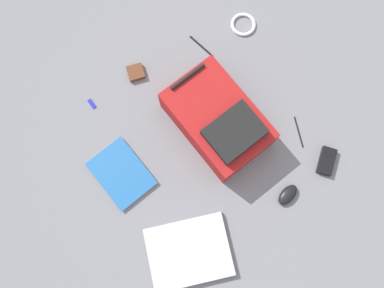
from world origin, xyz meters
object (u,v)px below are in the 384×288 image
at_px(laptop, 189,252).
at_px(pen_blue, 201,46).
at_px(pen_black, 299,132).
at_px(usb_stick, 92,104).
at_px(book_red, 121,174).
at_px(power_brick, 327,161).
at_px(computer_mouse, 288,195).
at_px(earbud_pouch, 136,72).
at_px(backpack, 218,120).
at_px(cable_coil, 243,24).

xyz_separation_m(laptop, pen_blue, (0.53, 0.77, -0.01)).
distance_m(pen_black, usb_stick, 0.94).
relative_size(book_red, power_brick, 2.42).
bearing_deg(computer_mouse, usb_stick, 16.62).
height_order(computer_mouse, earbud_pouch, computer_mouse).
relative_size(backpack, computer_mouse, 4.61).
relative_size(book_red, pen_black, 2.03).
bearing_deg(computer_mouse, book_red, 34.73).
relative_size(power_brick, pen_black, 0.84).
bearing_deg(pen_black, earbud_pouch, 128.68).
height_order(laptop, usb_stick, laptop).
distance_m(backpack, computer_mouse, 0.44).
height_order(computer_mouse, power_brick, computer_mouse).
distance_m(book_red, cable_coil, 0.90).
relative_size(book_red, earbud_pouch, 4.05).
bearing_deg(pen_blue, usb_stick, 178.86).
height_order(computer_mouse, usb_stick, computer_mouse).
xyz_separation_m(laptop, usb_stick, (-0.05, 0.79, -0.01)).
bearing_deg(book_red, backpack, -3.14).
distance_m(power_brick, earbud_pouch, 0.94).
xyz_separation_m(computer_mouse, pen_blue, (0.04, 0.79, -0.01)).
bearing_deg(pen_black, laptop, -164.05).
bearing_deg(pen_black, computer_mouse, -133.98).
distance_m(book_red, pen_black, 0.81).
bearing_deg(pen_blue, computer_mouse, -92.78).
bearing_deg(book_red, laptop, -78.91).
bearing_deg(backpack, book_red, 176.86).
distance_m(book_red, power_brick, 0.90).
bearing_deg(earbud_pouch, pen_black, -51.32).
xyz_separation_m(backpack, book_red, (-0.47, 0.03, -0.08)).
distance_m(backpack, usb_stick, 0.58).
bearing_deg(usb_stick, pen_blue, -1.14).
xyz_separation_m(power_brick, earbud_pouch, (-0.52, 0.79, -0.00)).
bearing_deg(backpack, cable_coil, 44.63).
relative_size(pen_black, usb_stick, 2.95).
xyz_separation_m(backpack, cable_coil, (0.36, 0.36, -0.08)).
xyz_separation_m(cable_coil, usb_stick, (-0.80, 0.02, -0.00)).
relative_size(computer_mouse, earbud_pouch, 1.45).
height_order(backpack, computer_mouse, backpack).
bearing_deg(pen_blue, power_brick, -75.78).
distance_m(backpack, laptop, 0.57).
bearing_deg(pen_blue, cable_coil, -1.89).
relative_size(backpack, laptop, 1.18).
relative_size(backpack, power_brick, 3.99).
relative_size(book_red, cable_coil, 2.46).
height_order(power_brick, pen_black, power_brick).
height_order(cable_coil, pen_black, cable_coil).
relative_size(pen_blue, earbud_pouch, 2.02).
distance_m(backpack, earbud_pouch, 0.45).
distance_m(cable_coil, earbud_pouch, 0.56).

